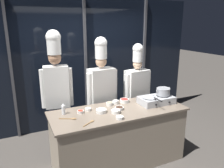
{
  "coord_description": "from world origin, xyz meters",
  "views": [
    {
      "loc": [
        -1.39,
        -2.78,
        2.18
      ],
      "look_at": [
        0.0,
        0.25,
        1.25
      ],
      "focal_mm": 35.0,
      "sensor_mm": 36.0,
      "label": 1
    }
  ],
  "objects_px": {
    "stock_pot": "(163,91)",
    "prep_bowl_soy_glaze": "(119,108)",
    "portable_stove": "(156,100)",
    "squeeze_bottle_clear": "(63,109)",
    "prep_bowl_rice": "(120,117)",
    "prep_bowl_bell_pepper": "(124,100)",
    "chef_line": "(137,86)",
    "prep_bowl_noodles": "(116,111)",
    "prep_bowl_mushrooms": "(110,103)",
    "prep_bowl_bean_sprouts": "(88,109)",
    "prep_bowl_onion": "(116,102)",
    "frying_pan": "(150,96)",
    "chef_head": "(56,82)",
    "serving_spoon_slotted": "(71,119)",
    "prep_bowl_garlic": "(101,111)",
    "prep_bowl_chili_flakes": "(81,111)",
    "chef_sous": "(101,86)",
    "serving_spoon_solid": "(91,122)"
  },
  "relations": [
    {
      "from": "prep_bowl_bean_sprouts",
      "to": "chef_sous",
      "type": "xyz_separation_m",
      "value": [
        0.41,
        0.45,
        0.19
      ]
    },
    {
      "from": "prep_bowl_noodles",
      "to": "prep_bowl_mushrooms",
      "type": "relative_size",
      "value": 1.24
    },
    {
      "from": "squeeze_bottle_clear",
      "to": "prep_bowl_garlic",
      "type": "relative_size",
      "value": 1.07
    },
    {
      "from": "prep_bowl_garlic",
      "to": "serving_spoon_slotted",
      "type": "xyz_separation_m",
      "value": [
        -0.46,
        -0.04,
        -0.02
      ]
    },
    {
      "from": "portable_stove",
      "to": "squeeze_bottle_clear",
      "type": "relative_size",
      "value": 3.32
    },
    {
      "from": "serving_spoon_solid",
      "to": "prep_bowl_noodles",
      "type": "bearing_deg",
      "value": 18.38
    },
    {
      "from": "chef_head",
      "to": "frying_pan",
      "type": "bearing_deg",
      "value": 161.36
    },
    {
      "from": "frying_pan",
      "to": "chef_sous",
      "type": "bearing_deg",
      "value": 132.61
    },
    {
      "from": "stock_pot",
      "to": "prep_bowl_soy_glaze",
      "type": "relative_size",
      "value": 1.82
    },
    {
      "from": "stock_pot",
      "to": "squeeze_bottle_clear",
      "type": "relative_size",
      "value": 1.48
    },
    {
      "from": "prep_bowl_garlic",
      "to": "prep_bowl_bell_pepper",
      "type": "height_order",
      "value": "prep_bowl_bell_pepper"
    },
    {
      "from": "prep_bowl_rice",
      "to": "serving_spoon_slotted",
      "type": "xyz_separation_m",
      "value": [
        -0.61,
        0.28,
        -0.02
      ]
    },
    {
      "from": "portable_stove",
      "to": "chef_line",
      "type": "bearing_deg",
      "value": 86.78
    },
    {
      "from": "squeeze_bottle_clear",
      "to": "serving_spoon_solid",
      "type": "xyz_separation_m",
      "value": [
        0.27,
        -0.43,
        -0.07
      ]
    },
    {
      "from": "prep_bowl_bean_sprouts",
      "to": "prep_bowl_chili_flakes",
      "type": "height_order",
      "value": "prep_bowl_chili_flakes"
    },
    {
      "from": "stock_pot",
      "to": "prep_bowl_garlic",
      "type": "height_order",
      "value": "stock_pot"
    },
    {
      "from": "prep_bowl_rice",
      "to": "frying_pan",
      "type": "bearing_deg",
      "value": 22.78
    },
    {
      "from": "squeeze_bottle_clear",
      "to": "prep_bowl_noodles",
      "type": "bearing_deg",
      "value": -21.48
    },
    {
      "from": "frying_pan",
      "to": "prep_bowl_bell_pepper",
      "type": "distance_m",
      "value": 0.44
    },
    {
      "from": "prep_bowl_mushrooms",
      "to": "chef_line",
      "type": "height_order",
      "value": "chef_line"
    },
    {
      "from": "prep_bowl_bean_sprouts",
      "to": "prep_bowl_soy_glaze",
      "type": "xyz_separation_m",
      "value": [
        0.45,
        -0.16,
        0.0
      ]
    },
    {
      "from": "prep_bowl_soy_glaze",
      "to": "prep_bowl_garlic",
      "type": "height_order",
      "value": "prep_bowl_garlic"
    },
    {
      "from": "prep_bowl_rice",
      "to": "chef_line",
      "type": "relative_size",
      "value": 0.06
    },
    {
      "from": "chef_head",
      "to": "prep_bowl_onion",
      "type": "bearing_deg",
      "value": 163.07
    },
    {
      "from": "prep_bowl_mushrooms",
      "to": "chef_sous",
      "type": "xyz_separation_m",
      "value": [
        0.02,
        0.39,
        0.19
      ]
    },
    {
      "from": "prep_bowl_rice",
      "to": "chef_sous",
      "type": "bearing_deg",
      "value": 83.46
    },
    {
      "from": "prep_bowl_onion",
      "to": "serving_spoon_slotted",
      "type": "distance_m",
      "value": 0.87
    },
    {
      "from": "prep_bowl_onion",
      "to": "prep_bowl_chili_flakes",
      "type": "distance_m",
      "value": 0.66
    },
    {
      "from": "prep_bowl_garlic",
      "to": "prep_bowl_onion",
      "type": "xyz_separation_m",
      "value": [
        0.36,
        0.25,
        0.0
      ]
    },
    {
      "from": "prep_bowl_onion",
      "to": "chef_sous",
      "type": "xyz_separation_m",
      "value": [
        -0.1,
        0.36,
        0.19
      ]
    },
    {
      "from": "prep_bowl_garlic",
      "to": "chef_sous",
      "type": "distance_m",
      "value": 0.69
    },
    {
      "from": "frying_pan",
      "to": "chef_head",
      "type": "bearing_deg",
      "value": 153.21
    },
    {
      "from": "chef_line",
      "to": "prep_bowl_chili_flakes",
      "type": "bearing_deg",
      "value": 14.87
    },
    {
      "from": "prep_bowl_bell_pepper",
      "to": "chef_line",
      "type": "height_order",
      "value": "chef_line"
    },
    {
      "from": "serving_spoon_slotted",
      "to": "portable_stove",
      "type": "bearing_deg",
      "value": 0.77
    },
    {
      "from": "prep_bowl_onion",
      "to": "chef_line",
      "type": "height_order",
      "value": "chef_line"
    },
    {
      "from": "prep_bowl_soy_glaze",
      "to": "stock_pot",
      "type": "bearing_deg",
      "value": -1.02
    },
    {
      "from": "prep_bowl_mushrooms",
      "to": "prep_bowl_noodles",
      "type": "bearing_deg",
      "value": -97.96
    },
    {
      "from": "prep_bowl_soy_glaze",
      "to": "prep_bowl_noodles",
      "type": "distance_m",
      "value": 0.15
    },
    {
      "from": "portable_stove",
      "to": "prep_bowl_rice",
      "type": "distance_m",
      "value": 0.88
    },
    {
      "from": "squeeze_bottle_clear",
      "to": "prep_bowl_noodles",
      "type": "xyz_separation_m",
      "value": [
        0.71,
        -0.28,
        -0.05
      ]
    },
    {
      "from": "chef_sous",
      "to": "prep_bowl_mushrooms",
      "type": "bearing_deg",
      "value": 78.91
    },
    {
      "from": "stock_pot",
      "to": "prep_bowl_rice",
      "type": "distance_m",
      "value": 1.01
    },
    {
      "from": "prep_bowl_rice",
      "to": "prep_bowl_chili_flakes",
      "type": "height_order",
      "value": "same"
    },
    {
      "from": "chef_head",
      "to": "chef_line",
      "type": "height_order",
      "value": "chef_head"
    },
    {
      "from": "stock_pot",
      "to": "serving_spoon_slotted",
      "type": "xyz_separation_m",
      "value": [
        -1.57,
        -0.02,
        -0.18
      ]
    },
    {
      "from": "squeeze_bottle_clear",
      "to": "prep_bowl_chili_flakes",
      "type": "relative_size",
      "value": 1.68
    },
    {
      "from": "prep_bowl_bell_pepper",
      "to": "chef_line",
      "type": "xyz_separation_m",
      "value": [
        0.49,
        0.42,
        0.08
      ]
    },
    {
      "from": "frying_pan",
      "to": "chef_head",
      "type": "xyz_separation_m",
      "value": [
        -1.35,
        0.68,
        0.21
      ]
    },
    {
      "from": "serving_spoon_solid",
      "to": "frying_pan",
      "type": "bearing_deg",
      "value": 11.78
    }
  ]
}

